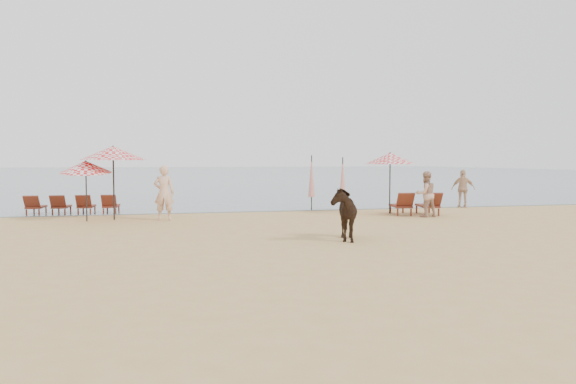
# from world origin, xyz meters

# --- Properties ---
(ground) EXTENTS (120.00, 120.00, 0.00)m
(ground) POSITION_xyz_m (0.00, 0.00, 0.00)
(ground) COLOR tan
(ground) RESTS_ON ground
(sea) EXTENTS (160.00, 140.00, 0.06)m
(sea) POSITION_xyz_m (0.00, 80.00, 0.00)
(sea) COLOR #51606B
(sea) RESTS_ON ground
(lounger_cluster_left) EXTENTS (3.44, 1.64, 0.53)m
(lounger_cluster_left) POSITION_xyz_m (-7.24, 10.67, 0.37)
(lounger_cluster_left) COLOR maroon
(lounger_cluster_left) RESTS_ON ground
(lounger_cluster_right) EXTENTS (1.97, 1.91, 0.61)m
(lounger_cluster_right) POSITION_xyz_m (5.63, 7.31, 0.42)
(lounger_cluster_right) COLOR maroon
(lounger_cluster_right) RESTS_ON ground
(umbrella_open_left_a) EXTENTS (2.32, 2.32, 2.64)m
(umbrella_open_left_a) POSITION_xyz_m (-5.56, 8.27, 2.37)
(umbrella_open_left_a) COLOR black
(umbrella_open_left_a) RESTS_ON ground
(umbrella_open_left_b) EXTENTS (1.71, 1.75, 2.19)m
(umbrella_open_left_b) POSITION_xyz_m (-6.46, 7.98, 1.89)
(umbrella_open_left_b) COLOR black
(umbrella_open_left_b) RESTS_ON ground
(umbrella_open_right) EXTENTS (1.99, 1.99, 2.43)m
(umbrella_open_right) POSITION_xyz_m (4.92, 8.12, 2.19)
(umbrella_open_right) COLOR black
(umbrella_open_right) RESTS_ON ground
(umbrella_closed_left) EXTENTS (0.28, 0.28, 2.33)m
(umbrella_closed_left) POSITION_xyz_m (2.28, 10.16, 1.43)
(umbrella_closed_left) COLOR black
(umbrella_closed_left) RESTS_ON ground
(umbrella_closed_right) EXTENTS (0.27, 0.27, 2.24)m
(umbrella_closed_right) POSITION_xyz_m (3.00, 8.29, 1.37)
(umbrella_closed_right) COLOR black
(umbrella_closed_right) RESTS_ON ground
(cow) EXTENTS (1.13, 1.83, 1.44)m
(cow) POSITION_xyz_m (0.67, 1.64, 0.72)
(cow) COLOR black
(cow) RESTS_ON ground
(beachgoer_left) EXTENTS (0.77, 0.57, 1.95)m
(beachgoer_left) POSITION_xyz_m (-3.84, 7.71, 0.97)
(beachgoer_left) COLOR #E0AC8C
(beachgoer_left) RESTS_ON ground
(beachgoer_right_a) EXTENTS (0.89, 0.73, 1.70)m
(beachgoer_right_a) POSITION_xyz_m (5.67, 6.57, 0.85)
(beachgoer_right_a) COLOR tan
(beachgoer_right_a) RESTS_ON ground
(beachgoer_right_b) EXTENTS (1.07, 0.81, 1.69)m
(beachgoer_right_b) POSITION_xyz_m (9.25, 9.94, 0.85)
(beachgoer_right_b) COLOR tan
(beachgoer_right_b) RESTS_ON ground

